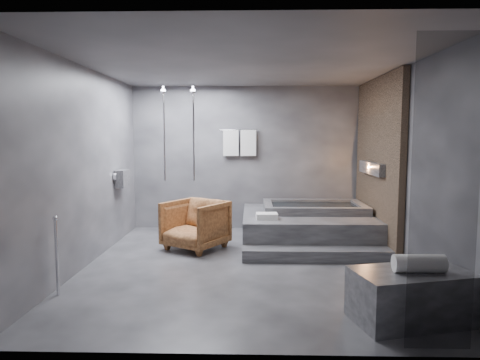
{
  "coord_description": "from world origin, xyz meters",
  "views": [
    {
      "loc": [
        0.08,
        -5.93,
        1.83
      ],
      "look_at": [
        -0.08,
        0.3,
        1.19
      ],
      "focal_mm": 32.0,
      "sensor_mm": 36.0,
      "label": 1
    }
  ],
  "objects": [
    {
      "name": "room",
      "position": [
        0.4,
        0.24,
        1.73
      ],
      "size": [
        5.0,
        5.04,
        2.82
      ],
      "color": "#2D2D2F",
      "rests_on": "ground"
    },
    {
      "name": "tub_deck",
      "position": [
        1.05,
        1.45,
        0.25
      ],
      "size": [
        2.2,
        2.0,
        0.5
      ],
      "primitive_type": "cube",
      "color": "#323235",
      "rests_on": "ground"
    },
    {
      "name": "tub_step",
      "position": [
        1.05,
        0.27,
        0.09
      ],
      "size": [
        2.2,
        0.36,
        0.18
      ],
      "primitive_type": "cube",
      "color": "#323235",
      "rests_on": "ground"
    },
    {
      "name": "concrete_bench",
      "position": [
        1.67,
        -1.8,
        0.26
      ],
      "size": [
        1.25,
        0.88,
        0.51
      ],
      "primitive_type": "cube",
      "rotation": [
        0.0,
        0.0,
        0.24
      ],
      "color": "#353537",
      "rests_on": "ground"
    },
    {
      "name": "driftwood_chair",
      "position": [
        -0.83,
        0.89,
        0.4
      ],
      "size": [
        1.19,
        1.2,
        0.8
      ],
      "primitive_type": "imported",
      "rotation": [
        0.0,
        0.0,
        -0.56
      ],
      "color": "#4F2A13",
      "rests_on": "ground"
    },
    {
      "name": "rolled_towel",
      "position": [
        1.71,
        -1.84,
        0.6
      ],
      "size": [
        0.49,
        0.18,
        0.18
      ],
      "primitive_type": "cylinder",
      "rotation": [
        0.0,
        1.57,
        0.01
      ],
      "color": "white",
      "rests_on": "concrete_bench"
    },
    {
      "name": "deck_towel",
      "position": [
        0.33,
        0.89,
        0.55
      ],
      "size": [
        0.35,
        0.27,
        0.09
      ],
      "primitive_type": "cube",
      "rotation": [
        0.0,
        0.0,
        0.04
      ],
      "color": "white",
      "rests_on": "tub_deck"
    }
  ]
}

